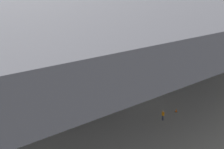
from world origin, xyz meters
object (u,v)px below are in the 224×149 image
at_px(boarding_stairs, 128,91).
at_px(traffic_cone_orange, 176,110).
at_px(crew_worker_near_nose, 163,115).
at_px(crew_worker_by_stairs, 113,87).
at_px(baggage_tug, 65,74).
at_px(airplane_main, 98,65).

xyz_separation_m(boarding_stairs, traffic_cone_orange, (2.07, -10.04, -0.44)).
distance_m(crew_worker_near_nose, traffic_cone_orange, 3.94).
bearing_deg(crew_worker_by_stairs, traffic_cone_orange, -75.67).
distance_m(traffic_cone_orange, baggage_tug, 27.35).
relative_size(airplane_main, traffic_cone_orange, 59.96).
distance_m(crew_worker_near_nose, baggage_tug, 27.19).
bearing_deg(crew_worker_near_nose, traffic_cone_orange, 7.75).
relative_size(traffic_cone_orange, baggage_tug, 0.25).
bearing_deg(boarding_stairs, airplane_main, 89.24).
xyz_separation_m(crew_worker_near_nose, baggage_tug, (-2.87, 27.04, -0.44)).
bearing_deg(baggage_tug, crew_worker_by_stairs, -75.91).
relative_size(airplane_main, crew_worker_by_stairs, 21.60).
distance_m(airplane_main, crew_worker_by_stairs, 7.67).
bearing_deg(baggage_tug, boarding_stairs, -74.27).
relative_size(boarding_stairs, baggage_tug, 1.90).
height_order(crew_worker_near_nose, crew_worker_by_stairs, crew_worker_near_nose).
distance_m(boarding_stairs, crew_worker_by_stairs, 3.13).
relative_size(airplane_main, baggage_tug, 14.80).
distance_m(airplane_main, crew_worker_near_nose, 20.80).
bearing_deg(boarding_stairs, crew_worker_by_stairs, 113.11).
distance_m(airplane_main, baggage_tug, 8.54).
bearing_deg(crew_worker_by_stairs, crew_worker_near_nose, -92.34).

